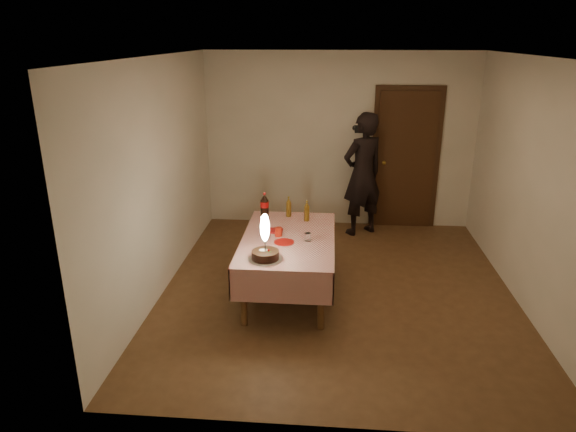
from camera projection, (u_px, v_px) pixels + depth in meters
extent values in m
cube|color=brown|center=(337.00, 289.00, 5.99)|extent=(4.00, 4.50, 0.01)
cube|color=silver|center=(339.00, 141.00, 7.67)|extent=(4.00, 0.04, 2.60)
cube|color=silver|center=(345.00, 272.00, 3.44)|extent=(4.00, 0.04, 2.60)
cube|color=silver|center=(161.00, 178.00, 5.72)|extent=(0.04, 4.50, 2.60)
cube|color=silver|center=(531.00, 186.00, 5.40)|extent=(0.04, 4.50, 2.60)
cube|color=silver|center=(345.00, 56.00, 5.12)|extent=(4.00, 4.50, 0.04)
cube|color=#472814|center=(405.00, 161.00, 7.65)|extent=(0.85, 0.05, 2.05)
sphere|color=#B28C33|center=(384.00, 163.00, 7.64)|extent=(0.06, 0.06, 0.06)
cube|color=brown|center=(288.00, 240.00, 5.70)|extent=(0.90, 1.60, 0.04)
cylinder|color=brown|center=(244.00, 297.00, 5.15)|extent=(0.07, 0.07, 0.63)
cylinder|color=brown|center=(321.00, 301.00, 5.09)|extent=(0.07, 0.07, 0.63)
cylinder|color=brown|center=(263.00, 241.00, 6.54)|extent=(0.07, 0.07, 0.63)
cylinder|color=brown|center=(324.00, 243.00, 6.48)|extent=(0.07, 0.07, 0.63)
cube|color=white|center=(288.00, 238.00, 5.69)|extent=(1.02, 1.72, 0.01)
cube|color=white|center=(281.00, 288.00, 4.95)|extent=(1.02, 0.01, 0.34)
cube|color=white|center=(294.00, 226.00, 6.55)|extent=(1.02, 0.01, 0.34)
cube|color=white|center=(244.00, 251.00, 5.79)|extent=(0.01, 1.72, 0.34)
cube|color=white|center=(333.00, 254.00, 5.71)|extent=(0.01, 1.72, 0.34)
cylinder|color=white|center=(265.00, 259.00, 5.14)|extent=(0.34, 0.34, 0.01)
cylinder|color=black|center=(265.00, 255.00, 5.12)|extent=(0.27, 0.27, 0.08)
cylinder|color=white|center=(263.00, 250.00, 5.12)|extent=(0.07, 0.07, 0.00)
sphere|color=red|center=(269.00, 250.00, 5.09)|extent=(0.02, 0.02, 0.02)
cube|color=#19721E|center=(270.00, 252.00, 5.09)|extent=(0.02, 0.01, 0.00)
cube|color=#19721E|center=(267.00, 252.00, 5.08)|extent=(0.01, 0.02, 0.00)
cylinder|color=#262628|center=(265.00, 245.00, 5.09)|extent=(0.01, 0.01, 0.12)
ellipsoid|color=#FFF2BF|center=(265.00, 227.00, 5.03)|extent=(0.09, 0.09, 0.29)
sphere|color=white|center=(265.00, 238.00, 5.06)|extent=(0.04, 0.04, 0.04)
cylinder|color=#A80F0B|center=(284.00, 242.00, 5.55)|extent=(0.22, 0.22, 0.01)
cylinder|color=#A91A0B|center=(278.00, 232.00, 5.71)|extent=(0.08, 0.08, 0.10)
cylinder|color=white|center=(308.00, 237.00, 5.58)|extent=(0.07, 0.07, 0.09)
cube|color=#A41213|center=(276.00, 231.00, 5.85)|extent=(0.15, 0.15, 0.02)
cylinder|color=black|center=(265.00, 209.00, 6.27)|extent=(0.10, 0.10, 0.22)
cylinder|color=red|center=(265.00, 204.00, 6.25)|extent=(0.10, 0.10, 0.07)
cone|color=black|center=(264.00, 197.00, 6.22)|extent=(0.10, 0.10, 0.08)
cylinder|color=red|center=(264.00, 194.00, 6.21)|extent=(0.03, 0.03, 0.02)
cylinder|color=brown|center=(289.00, 209.00, 6.32)|extent=(0.06, 0.06, 0.18)
cone|color=brown|center=(289.00, 200.00, 6.28)|extent=(0.06, 0.06, 0.06)
cylinder|color=olive|center=(289.00, 197.00, 6.27)|extent=(0.02, 0.02, 0.02)
cylinder|color=brown|center=(307.00, 214.00, 6.17)|extent=(0.06, 0.06, 0.18)
cone|color=brown|center=(307.00, 204.00, 6.13)|extent=(0.06, 0.06, 0.06)
cylinder|color=olive|center=(307.00, 201.00, 6.12)|extent=(0.02, 0.02, 0.02)
imported|color=black|center=(363.00, 175.00, 7.40)|extent=(0.78, 0.72, 1.80)
cube|color=black|center=(359.00, 129.00, 7.30)|extent=(0.16, 0.15, 0.10)
cylinder|color=black|center=(356.00, 128.00, 7.36)|extent=(0.11, 0.11, 0.08)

